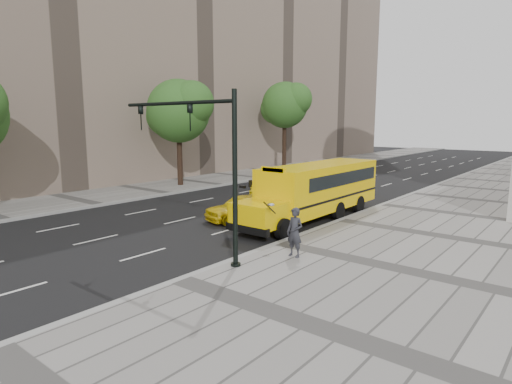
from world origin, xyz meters
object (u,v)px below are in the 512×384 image
Objects in this scene: taxi_far at (280,185)px; traffic_signal at (206,155)px; tree_b at (179,110)px; pedestrian at (295,232)px; taxi_near at (243,207)px; tree_c at (285,105)px; school_bus at (318,187)px.

traffic_signal reaches higher than taxi_far.
tree_b reaches higher than pedestrian.
taxi_near is 7.91m from traffic_signal.
tree_c reaches higher than tree_b.
taxi_far is 14.87m from pedestrian.
tree_b is at bearing -165.97° from taxi_far.
tree_c is (-0.00, 14.94, 0.93)m from tree_b.
taxi_near is at bearing -64.43° from taxi_far.
taxi_near is 0.65× the size of traffic_signal.
taxi_near is 0.88× the size of taxi_far.
taxi_near is (12.02, -6.16, -5.51)m from tree_b.
tree_c is at bearing 130.06° from pedestrian.
tree_c reaches higher than school_bus.
school_bus reaches higher than taxi_near.
school_bus reaches higher than pedestrian.
traffic_signal is (-2.46, -2.24, 2.98)m from pedestrian.
tree_b is 2.09× the size of taxi_near.
tree_b is at bearing -89.99° from tree_c.
pedestrian is 4.47m from traffic_signal.
traffic_signal is at bearing -85.71° from school_bus.
tree_b reaches higher than taxi_far.
tree_c is 2.29× the size of taxi_near.
tree_b is 1.36× the size of traffic_signal.
taxi_far is (-5.99, 4.74, -0.98)m from school_bus.
tree_c is 0.83× the size of school_bus.
taxi_near is 7.23m from pedestrian.
pedestrian is at bearing -65.73° from school_bus.
taxi_near is 2.19× the size of pedestrian.
school_bus is at bearing -34.59° from taxi_far.
tree_c is at bearing 90.01° from tree_b.
tree_c is at bearing 119.75° from traffic_signal.
tree_b reaches higher than traffic_signal.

